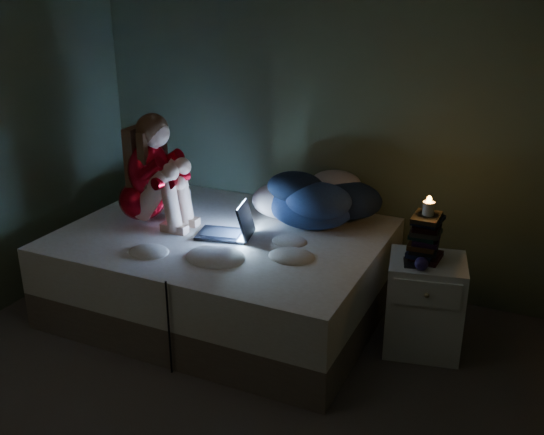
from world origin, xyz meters
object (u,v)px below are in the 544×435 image
Objects in this scene: bed at (224,271)px; nightstand at (424,305)px; woman at (140,168)px; laptop at (224,219)px; candle at (429,207)px; phone at (408,261)px.

nightstand is at bearing 3.80° from bed.
bed is 0.92m from woman.
laptop is (0.04, -0.05, 0.42)m from bed.
phone is at bearing -137.89° from candle.
laptop is at bearing 179.78° from phone.
phone is (1.88, 0.07, -0.37)m from woman.
laptop is 1.41m from nightstand.
nightstand is at bearing -6.72° from laptop.
candle is at bearing 3.93° from bed.
laptop is (0.65, 0.01, -0.27)m from woman.
woman reaches higher than nightstand.
phone reaches higher than nightstand.
nightstand is at bearing 29.48° from phone.
laptop is 0.59× the size of nightstand.
woman reaches higher than laptop.
woman reaches higher than candle.
laptop is 2.57× the size of phone.
bed is 0.42m from laptop.
bed is at bearing 117.71° from laptop.
laptop is 1.34m from candle.
bed is at bearing 177.57° from phone.
nightstand is at bearing 3.71° from woman.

